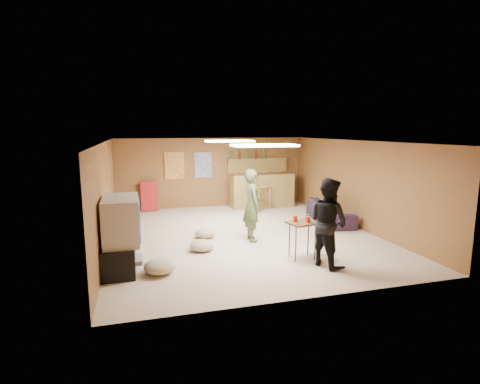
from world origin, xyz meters
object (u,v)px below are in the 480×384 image
object	(u,v)px
person_black	(328,222)
tray_table	(302,240)
person_olive	(252,205)
tv_body	(121,220)
bar_counter	(262,190)
sofa	(330,212)

from	to	relation	value
person_black	tray_table	size ratio (longest dim) A/B	2.24
person_olive	person_black	xyz separation A→B (m)	(0.86, -1.86, 0.00)
tv_body	bar_counter	bearing A→B (deg)	47.00
sofa	tray_table	bearing A→B (deg)	150.91
person_black	bar_counter	bearing A→B (deg)	-24.17
person_black	sofa	size ratio (longest dim) A/B	0.84
bar_counter	person_black	size ratio (longest dim) A/B	1.23
tv_body	sofa	bearing A→B (deg)	21.43
tv_body	bar_counter	size ratio (longest dim) A/B	0.55
tv_body	person_olive	distance (m)	2.93
person_black	tray_table	world-z (taller)	person_black
tv_body	bar_counter	world-z (taller)	tv_body
bar_counter	tray_table	world-z (taller)	bar_counter
person_black	tray_table	xyz separation A→B (m)	(-0.28, 0.46, -0.45)
tv_body	tray_table	distance (m)	3.38
sofa	tray_table	world-z (taller)	tray_table
person_olive	tray_table	size ratio (longest dim) A/B	2.24
person_olive	sofa	distance (m)	2.79
bar_counter	person_olive	size ratio (longest dim) A/B	1.24
person_olive	person_black	distance (m)	2.05
person_black	sofa	distance (m)	3.39
person_olive	person_black	size ratio (longest dim) A/B	1.00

